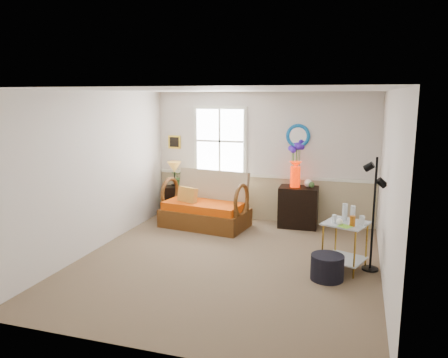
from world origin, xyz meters
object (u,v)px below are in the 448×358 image
(side_table, at_px, (345,246))
(ottoman, at_px, (327,267))
(cabinet, at_px, (298,207))
(lamp_stand, at_px, (174,201))
(floor_lamp, at_px, (373,215))
(loveseat, at_px, (205,200))

(side_table, bearing_deg, ottoman, -115.22)
(ottoman, bearing_deg, cabinet, 107.09)
(lamp_stand, distance_m, cabinet, 2.62)
(cabinet, xyz_separation_m, ottoman, (0.73, -2.38, -0.22))
(cabinet, relative_size, ottoman, 1.73)
(floor_lamp, distance_m, ottoman, 1.03)
(lamp_stand, distance_m, side_table, 4.06)
(ottoman, bearing_deg, floor_lamp, 42.72)
(lamp_stand, bearing_deg, side_table, -28.74)
(lamp_stand, xyz_separation_m, side_table, (3.56, -1.95, 0.04))
(side_table, bearing_deg, floor_lamp, 14.14)
(cabinet, bearing_deg, ottoman, -74.75)
(loveseat, height_order, floor_lamp, floor_lamp)
(loveseat, height_order, lamp_stand, loveseat)
(loveseat, relative_size, floor_lamp, 0.97)
(floor_lamp, bearing_deg, side_table, -154.21)
(side_table, height_order, floor_lamp, floor_lamp)
(lamp_stand, height_order, cabinet, cabinet)
(cabinet, distance_m, floor_lamp, 2.31)
(side_table, bearing_deg, loveseat, 151.94)
(lamp_stand, relative_size, floor_lamp, 0.38)
(floor_lamp, relative_size, ottoman, 3.66)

